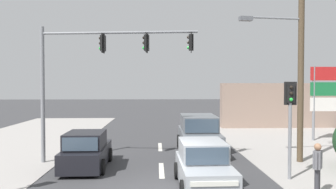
{
  "coord_description": "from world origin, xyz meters",
  "views": [
    {
      "loc": [
        -0.2,
        -10.11,
        3.43
      ],
      "look_at": [
        0.3,
        4.0,
        3.03
      ],
      "focal_mm": 35.0,
      "sensor_mm": 36.0,
      "label": 1
    }
  ],
  "objects_px": {
    "pedestal_signal_right_kerb": "(290,113)",
    "hatchback_oncoming_mid": "(203,166)",
    "shopping_plaza_sign": "(327,93)",
    "suv_receding_far": "(199,135)",
    "utility_pole_midground_right": "(298,55)",
    "hatchback_oncoming_near": "(86,151)",
    "traffic_signal_mast": "(95,64)",
    "pedestrian_at_kerb": "(318,166)"
  },
  "relations": [
    {
      "from": "hatchback_oncoming_near",
      "to": "shopping_plaza_sign",
      "type": "bearing_deg",
      "value": 25.08
    },
    {
      "from": "pedestal_signal_right_kerb",
      "to": "suv_receding_far",
      "type": "distance_m",
      "value": 5.77
    },
    {
      "from": "hatchback_oncoming_near",
      "to": "suv_receding_far",
      "type": "xyz_separation_m",
      "value": [
        5.05,
        2.94,
        0.18
      ]
    },
    {
      "from": "shopping_plaza_sign",
      "to": "hatchback_oncoming_mid",
      "type": "xyz_separation_m",
      "value": [
        -8.99,
        -8.97,
        -2.28
      ]
    },
    {
      "from": "pedestal_signal_right_kerb",
      "to": "hatchback_oncoming_mid",
      "type": "relative_size",
      "value": 0.97
    },
    {
      "from": "traffic_signal_mast",
      "to": "pedestrian_at_kerb",
      "type": "xyz_separation_m",
      "value": [
        7.66,
        -4.39,
        -3.43
      ]
    },
    {
      "from": "shopping_plaza_sign",
      "to": "pedestrian_at_kerb",
      "type": "height_order",
      "value": "shopping_plaza_sign"
    },
    {
      "from": "hatchback_oncoming_near",
      "to": "pedestrian_at_kerb",
      "type": "bearing_deg",
      "value": -24.64
    },
    {
      "from": "traffic_signal_mast",
      "to": "pedestal_signal_right_kerb",
      "type": "relative_size",
      "value": 1.93
    },
    {
      "from": "suv_receding_far",
      "to": "utility_pole_midground_right",
      "type": "bearing_deg",
      "value": -28.49
    },
    {
      "from": "traffic_signal_mast",
      "to": "suv_receding_far",
      "type": "xyz_separation_m",
      "value": [
        4.8,
        2.17,
        -3.47
      ]
    },
    {
      "from": "shopping_plaza_sign",
      "to": "suv_receding_far",
      "type": "distance_m",
      "value": 9.3
    },
    {
      "from": "shopping_plaza_sign",
      "to": "hatchback_oncoming_near",
      "type": "relative_size",
      "value": 1.26
    },
    {
      "from": "hatchback_oncoming_near",
      "to": "suv_receding_far",
      "type": "relative_size",
      "value": 0.8
    },
    {
      "from": "utility_pole_midground_right",
      "to": "pedestal_signal_right_kerb",
      "type": "xyz_separation_m",
      "value": [
        -1.42,
        -2.65,
        -2.35
      ]
    },
    {
      "from": "pedestal_signal_right_kerb",
      "to": "suv_receding_far",
      "type": "xyz_separation_m",
      "value": [
        -2.68,
        4.88,
        -1.53
      ]
    },
    {
      "from": "traffic_signal_mast",
      "to": "hatchback_oncoming_mid",
      "type": "distance_m",
      "value": 6.55
    },
    {
      "from": "suv_receding_far",
      "to": "hatchback_oncoming_mid",
      "type": "height_order",
      "value": "suv_receding_far"
    },
    {
      "from": "shopping_plaza_sign",
      "to": "hatchback_oncoming_near",
      "type": "xyz_separation_m",
      "value": [
        -13.47,
        -6.3,
        -2.28
      ]
    },
    {
      "from": "pedestal_signal_right_kerb",
      "to": "pedestrian_at_kerb",
      "type": "xyz_separation_m",
      "value": [
        0.18,
        -1.69,
        -1.49
      ]
    },
    {
      "from": "shopping_plaza_sign",
      "to": "suv_receding_far",
      "type": "height_order",
      "value": "shopping_plaza_sign"
    },
    {
      "from": "pedestal_signal_right_kerb",
      "to": "pedestrian_at_kerb",
      "type": "bearing_deg",
      "value": -84.05
    },
    {
      "from": "hatchback_oncoming_mid",
      "to": "pedestrian_at_kerb",
      "type": "bearing_deg",
      "value": -15.67
    },
    {
      "from": "hatchback_oncoming_mid",
      "to": "suv_receding_far",
      "type": "bearing_deg",
      "value": 84.14
    },
    {
      "from": "pedestal_signal_right_kerb",
      "to": "shopping_plaza_sign",
      "type": "distance_m",
      "value": 10.05
    },
    {
      "from": "pedestrian_at_kerb",
      "to": "pedestal_signal_right_kerb",
      "type": "bearing_deg",
      "value": 95.95
    },
    {
      "from": "traffic_signal_mast",
      "to": "hatchback_oncoming_near",
      "type": "bearing_deg",
      "value": -108.19
    },
    {
      "from": "pedestal_signal_right_kerb",
      "to": "pedestrian_at_kerb",
      "type": "distance_m",
      "value": 2.26
    },
    {
      "from": "pedestal_signal_right_kerb",
      "to": "hatchback_oncoming_near",
      "type": "distance_m",
      "value": 8.15
    },
    {
      "from": "shopping_plaza_sign",
      "to": "suv_receding_far",
      "type": "bearing_deg",
      "value": -158.23
    },
    {
      "from": "pedestal_signal_right_kerb",
      "to": "suv_receding_far",
      "type": "bearing_deg",
      "value": 118.81
    },
    {
      "from": "utility_pole_midground_right",
      "to": "hatchback_oncoming_mid",
      "type": "distance_m",
      "value": 7.06
    },
    {
      "from": "traffic_signal_mast",
      "to": "hatchback_oncoming_near",
      "type": "relative_size",
      "value": 1.87
    },
    {
      "from": "pedestrian_at_kerb",
      "to": "suv_receding_far",
      "type": "bearing_deg",
      "value": 113.52
    },
    {
      "from": "suv_receding_far",
      "to": "pedestrian_at_kerb",
      "type": "xyz_separation_m",
      "value": [
        2.86,
        -6.57,
        0.04
      ]
    },
    {
      "from": "pedestrian_at_kerb",
      "to": "shopping_plaza_sign",
      "type": "bearing_deg",
      "value": 60.76
    },
    {
      "from": "pedestal_signal_right_kerb",
      "to": "shopping_plaza_sign",
      "type": "height_order",
      "value": "shopping_plaza_sign"
    },
    {
      "from": "suv_receding_far",
      "to": "hatchback_oncoming_mid",
      "type": "distance_m",
      "value": 5.64
    },
    {
      "from": "utility_pole_midground_right",
      "to": "hatchback_oncoming_near",
      "type": "xyz_separation_m",
      "value": [
        -9.15,
        -0.71,
        -4.06
      ]
    },
    {
      "from": "hatchback_oncoming_mid",
      "to": "traffic_signal_mast",
      "type": "bearing_deg",
      "value": 140.9
    },
    {
      "from": "traffic_signal_mast",
      "to": "hatchback_oncoming_near",
      "type": "distance_m",
      "value": 3.74
    },
    {
      "from": "hatchback_oncoming_near",
      "to": "pedestrian_at_kerb",
      "type": "xyz_separation_m",
      "value": [
        7.91,
        -3.63,
        0.22
      ]
    }
  ]
}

